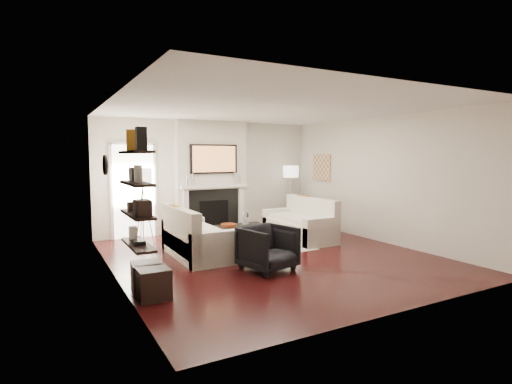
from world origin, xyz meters
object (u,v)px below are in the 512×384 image
lamp_left_shade (142,176)px  lamp_right_shade (291,171)px  loveseat_left_base (198,245)px  loveseat_right_base (299,230)px  ottoman_near (147,277)px  armchair (268,246)px  coffee_table (239,226)px

lamp_left_shade → lamp_right_shade: (3.90, 0.34, 0.00)m
loveseat_left_base → loveseat_right_base: (2.50, 0.34, 0.00)m
lamp_left_shade → lamp_right_shade: bearing=5.1°
loveseat_left_base → ottoman_near: loveseat_left_base is taller
lamp_left_shade → ottoman_near: size_ratio=1.00×
armchair → ottoman_near: (-1.98, -0.08, -0.20)m
loveseat_right_base → armchair: (-1.80, -1.72, 0.19)m
loveseat_right_base → coffee_table: (-1.42, 0.12, 0.19)m
coffee_table → lamp_right_shade: (2.16, 1.34, 1.05)m
lamp_right_shade → loveseat_right_base: bearing=-116.8°
coffee_table → lamp_right_shade: lamp_right_shade is taller
loveseat_left_base → lamp_right_shade: (3.24, 1.80, 1.24)m
loveseat_left_base → lamp_left_shade: 2.02m
loveseat_left_base → coffee_table: bearing=22.8°
lamp_left_shade → loveseat_left_base: bearing=-65.7°
lamp_right_shade → ottoman_near: lamp_right_shade is taller
coffee_table → armchair: bearing=-101.9°
coffee_table → lamp_right_shade: bearing=31.8°
loveseat_left_base → armchair: 1.56m
loveseat_right_base → lamp_left_shade: bearing=160.5°
lamp_left_shade → ottoman_near: (-0.62, -2.92, -1.25)m
ottoman_near → lamp_left_shade: bearing=78.0°
loveseat_right_base → lamp_right_shade: 2.05m
lamp_left_shade → armchair: bearing=-64.4°
loveseat_right_base → lamp_left_shade: 3.57m
lamp_left_shade → lamp_right_shade: size_ratio=1.00×
coffee_table → armchair: armchair is taller
lamp_left_shade → lamp_right_shade: 3.92m
lamp_left_shade → ottoman_near: bearing=-102.0°
lamp_right_shade → ottoman_near: 5.71m
loveseat_right_base → armchair: armchair is taller
loveseat_right_base → ottoman_near: size_ratio=4.50×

